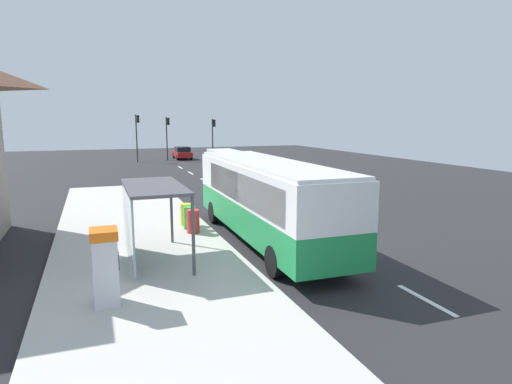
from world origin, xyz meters
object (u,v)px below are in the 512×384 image
(sedan_near, at_px, (182,153))
(traffic_light_median, at_px, (167,132))
(recycling_bin_red, at_px, (193,221))
(bus_shelter, at_px, (145,203))
(traffic_light_near_side, at_px, (213,133))
(white_van, at_px, (226,162))
(traffic_light_far_side, at_px, (137,131))
(recycling_bin_yellow, at_px, (186,214))
(recycling_bin_green, at_px, (190,218))
(bus, at_px, (266,196))
(ticket_machine, at_px, (105,266))

(sedan_near, bearing_deg, traffic_light_median, -148.37)
(recycling_bin_red, distance_m, bus_shelter, 4.02)
(traffic_light_near_side, height_order, traffic_light_median, traffic_light_median)
(recycling_bin_red, bearing_deg, white_van, 69.05)
(traffic_light_far_side, bearing_deg, white_van, -72.88)
(sedan_near, relative_size, recycling_bin_yellow, 4.67)
(sedan_near, bearing_deg, traffic_light_near_side, -40.86)
(white_van, relative_size, recycling_bin_red, 5.50)
(white_van, distance_m, traffic_light_far_side, 18.15)
(traffic_light_near_side, bearing_deg, traffic_light_median, 162.59)
(traffic_light_median, bearing_deg, bus_shelter, -100.23)
(traffic_light_near_side, bearing_deg, sedan_near, 139.14)
(sedan_near, relative_size, recycling_bin_green, 4.67)
(white_van, height_order, sedan_near, white_van)
(bus, height_order, traffic_light_median, traffic_light_median)
(bus, xyz_separation_m, recycling_bin_red, (-2.49, 1.77, -1.19))
(bus, bearing_deg, recycling_bin_yellow, 128.10)
(traffic_light_near_side, bearing_deg, white_van, -101.37)
(white_van, xyz_separation_m, traffic_light_median, (-1.80, 18.02, 2.01))
(sedan_near, bearing_deg, recycling_bin_red, -100.26)
(recycling_bin_green, relative_size, bus_shelter, 0.24)
(recycling_bin_green, bearing_deg, traffic_light_median, 82.30)
(ticket_machine, height_order, recycling_bin_yellow, ticket_machine)
(bus, height_order, traffic_light_near_side, traffic_light_near_side)
(bus, bearing_deg, recycling_bin_red, 144.52)
(ticket_machine, distance_m, traffic_light_near_side, 41.57)
(bus, height_order, sedan_near, bus)
(white_van, height_order, traffic_light_far_side, traffic_light_far_side)
(recycling_bin_green, xyz_separation_m, recycling_bin_yellow, (0.00, 0.70, 0.00))
(recycling_bin_yellow, bearing_deg, traffic_light_median, 82.14)
(bus, height_order, recycling_bin_red, bus)
(recycling_bin_green, bearing_deg, bus_shelter, -120.68)
(recycling_bin_yellow, bearing_deg, traffic_light_near_side, 73.00)
(recycling_bin_red, bearing_deg, bus, -35.48)
(ticket_machine, bearing_deg, recycling_bin_yellow, 65.02)
(bus, height_order, recycling_bin_green, bus)
(bus, xyz_separation_m, bus_shelter, (-4.70, -1.25, 0.25))
(bus, height_order, traffic_light_far_side, traffic_light_far_side)
(recycling_bin_red, bearing_deg, recycling_bin_green, 90.00)
(recycling_bin_red, bearing_deg, traffic_light_near_side, 73.68)
(bus, bearing_deg, white_van, 78.05)
(sedan_near, bearing_deg, recycling_bin_green, -100.46)
(sedan_near, distance_m, recycling_bin_red, 36.49)
(traffic_light_far_side, bearing_deg, sedan_near, 20.03)
(recycling_bin_yellow, bearing_deg, traffic_light_far_side, 88.07)
(recycling_bin_red, relative_size, traffic_light_near_side, 0.20)
(recycling_bin_green, height_order, traffic_light_near_side, traffic_light_near_side)
(white_van, bearing_deg, bus_shelter, -113.57)
(ticket_machine, xyz_separation_m, recycling_bin_red, (3.55, 6.22, -0.52))
(sedan_near, relative_size, traffic_light_far_side, 0.83)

